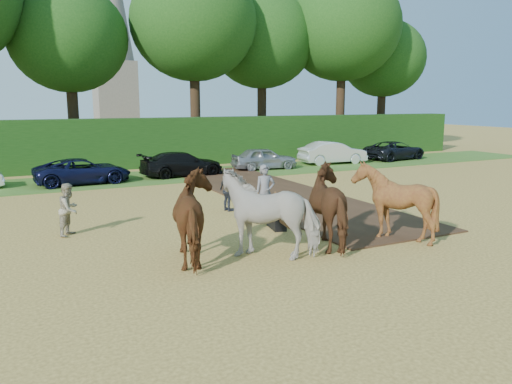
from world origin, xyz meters
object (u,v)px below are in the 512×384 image
spectator_near (69,209)px  parked_cars (205,162)px  church (112,23)px  plough_team (303,208)px  spectator_far (228,190)px

spectator_near → parked_cars: (8.32, 10.41, -0.15)m
church → spectator_near: bearing=-102.6°
plough_team → spectator_near: bearing=142.3°
spectator_near → plough_team: 7.10m
spectator_near → parked_cars: 13.32m
spectator_far → spectator_near: bearing=86.3°
spectator_near → plough_team: bearing=-92.5°
plough_team → church: size_ratio=0.29×
spectator_near → plough_team: plough_team is taller
plough_team → parked_cars: size_ratio=0.22×
parked_cars → church: size_ratio=1.33×
plough_team → church: bearing=84.0°
parked_cars → church: bearing=85.6°
spectator_near → church: bearing=22.6°
spectator_near → church: size_ratio=0.06×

